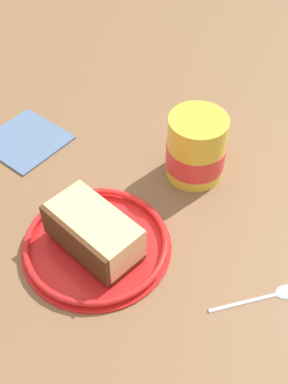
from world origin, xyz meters
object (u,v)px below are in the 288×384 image
at_px(tea_mug, 197,148).
at_px(cake_slice, 93,232).
at_px(small_plate, 96,244).
at_px(teaspoon, 274,294).
at_px(folded_napkin, 26,140).

bearing_deg(tea_mug, cake_slice, 159.51).
height_order(small_plate, teaspoon, small_plate).
relative_size(tea_mug, teaspoon, 1.12).
height_order(tea_mug, folded_napkin, tea_mug).
height_order(tea_mug, teaspoon, tea_mug).
height_order(cake_slice, teaspoon, cake_slice).
relative_size(small_plate, teaspoon, 1.96).
bearing_deg(teaspoon, small_plate, 95.48).
bearing_deg(cake_slice, teaspoon, -83.90).
bearing_deg(small_plate, cake_slice, 159.10).
relative_size(small_plate, cake_slice, 1.42).
distance_m(small_plate, cake_slice, 0.03).
bearing_deg(folded_napkin, cake_slice, -126.06).
bearing_deg(cake_slice, tea_mug, -20.49).
xyz_separation_m(small_plate, tea_mug, (0.18, -0.07, 0.04)).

